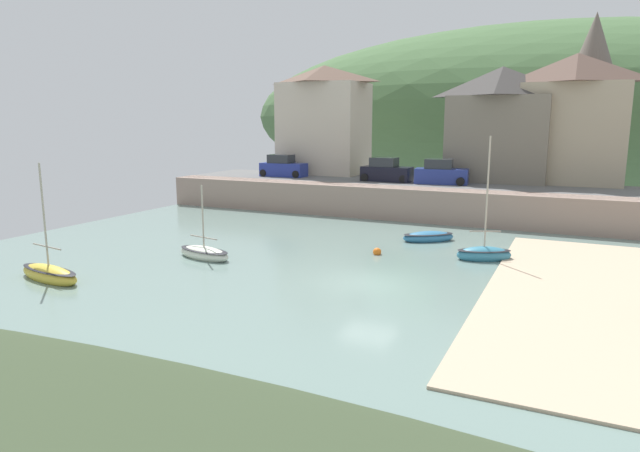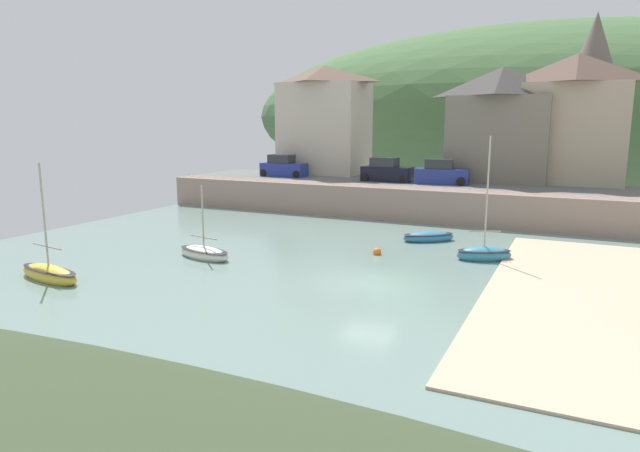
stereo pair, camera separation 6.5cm
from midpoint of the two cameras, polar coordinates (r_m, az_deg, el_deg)
ground at (r=16.83m, az=-1.96°, el=-14.31°), size 48.00×41.00×0.61m
quay_seawall at (r=41.89m, az=13.45°, el=2.27°), size 48.00×9.40×2.40m
hillside_backdrop at (r=78.48m, az=21.80°, el=10.44°), size 80.00×44.00×22.71m
waterfront_building_left at (r=53.20m, az=0.51°, el=10.88°), size 7.87×5.89×9.98m
waterfront_building_centre at (r=48.72m, az=18.08°, el=9.97°), size 8.17×6.29×9.25m
waterfront_building_right at (r=48.31m, az=24.63°, el=10.01°), size 7.97×4.83×10.02m
church_with_spire at (r=52.35m, az=26.08°, el=11.97°), size 3.00×3.00×13.61m
sailboat_tall_mast at (r=30.90m, az=16.53°, el=-2.75°), size 3.13×2.28×6.76m
sailboat_white_hull at (r=34.96m, az=11.12°, el=-1.12°), size 3.35×2.96×0.78m
rowboat_small_beached at (r=28.80m, az=-25.97°, el=-4.42°), size 4.19×1.73×5.66m
sailboat_far_left at (r=30.68m, az=-11.74°, el=-2.74°), size 3.68×1.96×4.15m
parked_car_near_slipway at (r=50.25m, az=-3.73°, el=6.02°), size 4.12×1.82×1.95m
parked_car_by_wall at (r=46.34m, az=6.88°, el=5.58°), size 4.15×1.84×1.95m
parked_car_end_of_row at (r=45.12m, az=12.38°, el=5.27°), size 4.27×2.18×1.95m
mooring_buoy at (r=31.02m, az=5.94°, el=-2.67°), size 0.47×0.47×0.47m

